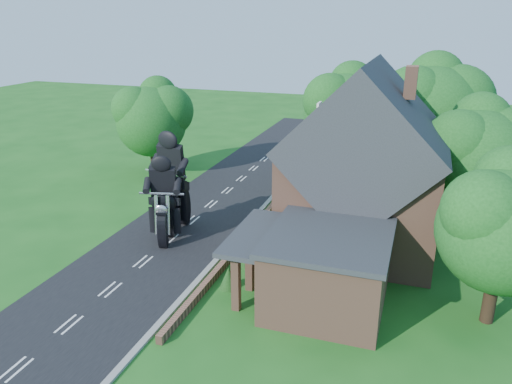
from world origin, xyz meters
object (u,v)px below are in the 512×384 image
(annex, at_px, (325,268))
(motorcycle_lead, at_px, (166,230))
(motorcycle_follow, at_px, (175,215))
(house, at_px, (363,171))
(garden_wall, at_px, (251,232))

(annex, xyz_separation_m, motorcycle_lead, (-9.79, 3.32, -0.98))
(motorcycle_lead, bearing_deg, motorcycle_follow, -90.53)
(house, xyz_separation_m, motorcycle_lead, (-10.41, -3.48, -3.56))
(motorcycle_lead, bearing_deg, annex, 147.48)
(garden_wall, distance_m, motorcycle_follow, 4.75)
(house, height_order, annex, house)
(house, relative_size, annex, 1.45)
(house, height_order, motorcycle_follow, house)
(motorcycle_lead, relative_size, motorcycle_follow, 0.85)
(house, relative_size, motorcycle_lead, 6.08)
(annex, bearing_deg, motorcycle_follow, 153.27)
(garden_wall, xyz_separation_m, motorcycle_follow, (-4.65, -0.65, 0.73))
(motorcycle_follow, bearing_deg, garden_wall, -162.75)
(garden_wall, bearing_deg, motorcycle_follow, -172.03)
(house, xyz_separation_m, motorcycle_follow, (-10.84, -1.65, -3.42))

